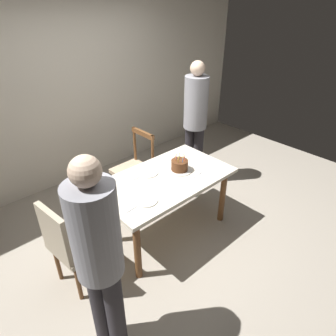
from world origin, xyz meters
name	(u,v)px	position (x,y,z in m)	size (l,w,h in m)	color
ground	(165,230)	(0.00, 0.00, 0.00)	(6.40, 6.40, 0.00)	#9E9384
back_wall	(74,90)	(0.00, 1.85, 1.30)	(6.40, 0.10, 2.60)	silver
dining_table	(165,185)	(0.00, 0.00, 0.64)	(1.48, 0.84, 0.74)	silver
birthday_cake	(180,166)	(0.22, 0.00, 0.80)	(0.28, 0.28, 0.19)	silver
plate_near_celebrant	(146,200)	(-0.41, -0.19, 0.74)	(0.22, 0.22, 0.01)	white
plate_far_side	(148,173)	(-0.07, 0.19, 0.74)	(0.22, 0.22, 0.01)	white
fork_near_celebrant	(133,208)	(-0.57, -0.20, 0.74)	(0.18, 0.02, 0.01)	silver
fork_far_side	(136,178)	(-0.23, 0.19, 0.74)	(0.18, 0.02, 0.01)	silver
fork_near_guest	(197,175)	(0.28, -0.21, 0.74)	(0.18, 0.02, 0.01)	silver
chair_spindle_back	(134,170)	(0.14, 0.74, 0.46)	(0.45, 0.45, 0.95)	tan
chair_upholstered	(69,242)	(-1.13, 0.02, 0.53)	(0.49, 0.49, 0.95)	tan
person_celebrant	(99,254)	(-1.19, -0.68, 0.97)	(0.32, 0.32, 1.70)	#262328
person_guest	(195,117)	(1.09, 0.57, 0.99)	(0.32, 0.32, 1.73)	#262328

